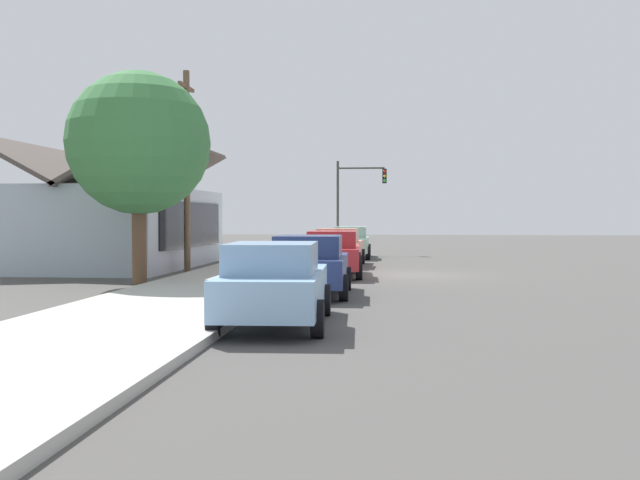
# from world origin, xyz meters

# --- Properties ---
(ground_plane) EXTENTS (120.00, 120.00, 0.00)m
(ground_plane) POSITION_xyz_m (0.00, 0.00, 0.00)
(ground_plane) COLOR #4C4947
(sidewalk_curb) EXTENTS (60.00, 4.20, 0.16)m
(sidewalk_curb) POSITION_xyz_m (0.00, 5.60, 0.08)
(sidewalk_curb) COLOR #B2AFA8
(sidewalk_curb) RESTS_ON ground
(car_skyblue) EXTENTS (4.60, 2.14, 1.59)m
(car_skyblue) POSITION_xyz_m (-12.49, 2.79, 0.81)
(car_skyblue) COLOR #8CB7E0
(car_skyblue) RESTS_ON ground
(car_navy) EXTENTS (4.37, 2.19, 1.59)m
(car_navy) POSITION_xyz_m (-7.09, 2.73, 0.81)
(car_navy) COLOR navy
(car_navy) RESTS_ON ground
(car_cherry) EXTENTS (4.69, 2.21, 1.59)m
(car_cherry) POSITION_xyz_m (-0.94, 2.63, 0.82)
(car_cherry) COLOR red
(car_cherry) RESTS_ON ground
(car_coral) EXTENTS (4.76, 2.07, 1.59)m
(car_coral) POSITION_xyz_m (4.53, 2.81, 0.82)
(car_coral) COLOR #EA8C75
(car_coral) RESTS_ON ground
(car_seafoam) EXTENTS (4.92, 2.02, 1.59)m
(car_seafoam) POSITION_xyz_m (10.52, 2.63, 0.82)
(car_seafoam) COLOR #9ED1BC
(car_seafoam) RESTS_ON ground
(storefront_building) EXTENTS (11.32, 6.79, 5.07)m
(storefront_building) POSITION_xyz_m (3.04, 11.98, 1.76)
(storefront_building) COLOR #ADBCC6
(storefront_building) RESTS_ON ground
(shade_tree) EXTENTS (4.33, 4.33, 6.48)m
(shade_tree) POSITION_xyz_m (-4.62, 8.24, 4.29)
(shade_tree) COLOR brown
(shade_tree) RESTS_ON ground
(traffic_light_main) EXTENTS (0.37, 2.79, 5.20)m
(traffic_light_main) POSITION_xyz_m (14.42, 2.54, 3.49)
(traffic_light_main) COLOR #383833
(traffic_light_main) RESTS_ON ground
(utility_pole_wooden) EXTENTS (1.80, 0.24, 7.50)m
(utility_pole_wooden) POSITION_xyz_m (0.43, 8.20, 3.93)
(utility_pole_wooden) COLOR brown
(utility_pole_wooden) RESTS_ON ground
(fire_hydrant_red) EXTENTS (0.22, 0.22, 0.71)m
(fire_hydrant_red) POSITION_xyz_m (0.35, 4.20, 0.50)
(fire_hydrant_red) COLOR red
(fire_hydrant_red) RESTS_ON sidewalk_curb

